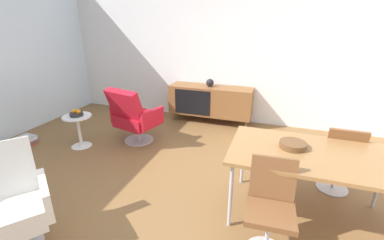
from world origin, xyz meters
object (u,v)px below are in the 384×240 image
(sideboard, at_px, (210,101))
(dining_chair_front_left, at_px, (270,205))
(wooden_bowl_on_table, at_px, (293,145))
(armchair_black_shell, at_px, (1,203))
(lounge_chair_red, at_px, (134,116))
(side_table_round, at_px, (79,128))
(dining_chair_back_right, at_px, (340,157))
(fruit_bowl, at_px, (76,114))
(dining_table, at_px, (315,157))
(vase_cobalt, at_px, (210,83))
(magazine_stack, at_px, (23,142))

(sideboard, relative_size, dining_chair_front_left, 1.87)
(wooden_bowl_on_table, relative_size, armchair_black_shell, 0.27)
(dining_chair_front_left, height_order, lounge_chair_red, lounge_chair_red)
(sideboard, xyz_separation_m, side_table_round, (-1.69, -1.72, -0.12))
(dining_chair_front_left, bearing_deg, dining_chair_back_right, 57.85)
(fruit_bowl, bearing_deg, dining_table, -9.67)
(vase_cobalt, bearing_deg, wooden_bowl_on_table, -56.82)
(vase_cobalt, xyz_separation_m, dining_chair_front_left, (1.31, -2.84, -0.32))
(fruit_bowl, height_order, magazine_stack, fruit_bowl)
(dining_chair_back_right, bearing_deg, magazine_stack, -176.50)
(lounge_chair_red, bearing_deg, dining_chair_front_left, -34.85)
(lounge_chair_red, bearing_deg, dining_chair_back_right, -8.35)
(side_table_round, bearing_deg, dining_chair_back_right, -0.14)
(wooden_bowl_on_table, height_order, side_table_round, wooden_bowl_on_table)
(sideboard, height_order, dining_table, dining_table)
(dining_chair_back_right, distance_m, magazine_stack, 4.63)
(lounge_chair_red, bearing_deg, wooden_bowl_on_table, -21.55)
(sideboard, relative_size, side_table_round, 3.08)
(dining_table, distance_m, wooden_bowl_on_table, 0.22)
(side_table_round, bearing_deg, dining_chair_front_left, -20.67)
(dining_table, xyz_separation_m, magazine_stack, (-4.26, 0.28, -0.63))
(vase_cobalt, height_order, dining_chair_front_left, vase_cobalt)
(wooden_bowl_on_table, relative_size, dining_chair_front_left, 0.30)
(vase_cobalt, height_order, dining_chair_back_right, vase_cobalt)
(vase_cobalt, height_order, side_table_round, vase_cobalt)
(sideboard, relative_size, vase_cobalt, 10.93)
(vase_cobalt, xyz_separation_m, lounge_chair_red, (-0.91, -1.30, -0.33))
(dining_chair_front_left, distance_m, fruit_bowl, 3.19)
(sideboard, relative_size, dining_chair_back_right, 1.87)
(dining_chair_back_right, distance_m, armchair_black_shell, 3.41)
(magazine_stack, bearing_deg, lounge_chair_red, 22.92)
(side_table_round, bearing_deg, armchair_black_shell, -66.19)
(wooden_bowl_on_table, relative_size, magazine_stack, 0.65)
(sideboard, relative_size, armchair_black_shell, 1.69)
(sideboard, distance_m, fruit_bowl, 2.41)
(dining_table, xyz_separation_m, side_table_round, (-3.34, 0.57, -0.38))
(vase_cobalt, height_order, fruit_bowl, vase_cobalt)
(side_table_round, relative_size, fruit_bowl, 2.60)
(vase_cobalt, xyz_separation_m, wooden_bowl_on_table, (1.46, -2.23, -0.02))
(wooden_bowl_on_table, bearing_deg, dining_chair_back_right, 42.37)
(magazine_stack, bearing_deg, sideboard, 37.56)
(dining_table, xyz_separation_m, lounge_chair_red, (-2.57, 0.99, -0.23))
(dining_table, relative_size, dining_chair_back_right, 1.87)
(side_table_round, bearing_deg, lounge_chair_red, 28.79)
(sideboard, relative_size, lounge_chair_red, 1.69)
(side_table_round, bearing_deg, sideboard, 45.38)
(wooden_bowl_on_table, distance_m, dining_chair_front_left, 0.70)
(dining_chair_front_left, distance_m, magazine_stack, 4.01)
(armchair_black_shell, bearing_deg, wooden_bowl_on_table, 29.67)
(vase_cobalt, relative_size, lounge_chair_red, 0.15)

